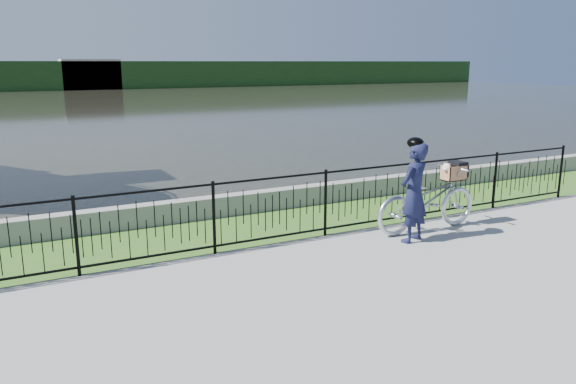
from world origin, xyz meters
TOP-DOWN VIEW (x-y plane):
  - ground at (0.00, 0.00)m, footprint 120.00×120.00m
  - grass_strip at (0.00, 2.60)m, footprint 60.00×2.00m
  - water at (0.00, 33.00)m, footprint 120.00×120.00m
  - quay_wall at (0.00, 3.60)m, footprint 60.00×0.30m
  - fence at (0.00, 1.60)m, footprint 14.00×0.06m
  - far_treeline at (0.00, 60.00)m, footprint 120.00×6.00m
  - far_building_right at (6.00, 58.50)m, footprint 6.00×3.00m
  - bicycle_rig at (2.74, 1.04)m, footprint 2.11×0.73m
  - cyclist at (2.11, 0.67)m, footprint 0.71×0.58m

SIDE VIEW (x-z plane):
  - ground at x=0.00m, z-range 0.00..0.00m
  - water at x=0.00m, z-range 0.00..0.00m
  - grass_strip at x=0.00m, z-range 0.00..0.01m
  - quay_wall at x=0.00m, z-range 0.00..0.40m
  - bicycle_rig at x=2.74m, z-range -0.04..1.16m
  - fence at x=0.00m, z-range 0.00..1.15m
  - cyclist at x=2.11m, z-range -0.01..1.72m
  - far_treeline at x=0.00m, z-range 0.00..3.00m
  - far_building_right at x=6.00m, z-range 0.00..3.20m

